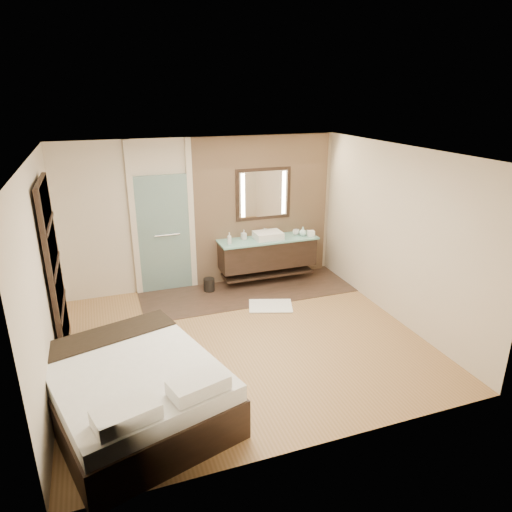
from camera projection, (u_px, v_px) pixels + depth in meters
name	position (u px, v px, depth m)	size (l,w,h in m)	color
floor	(244.00, 340.00, 6.67)	(5.00, 5.00, 0.00)	olive
tile_strip	(248.00, 291.00, 8.28)	(3.80, 1.30, 0.01)	#31241B
stone_wall	(262.00, 209.00, 8.51)	(2.60, 0.08, 2.70)	tan
vanity	(268.00, 253.00, 8.52)	(1.85, 0.55, 0.88)	black
mirror_unit	(263.00, 194.00, 8.36)	(1.06, 0.04, 0.96)	black
frosted_door	(164.00, 229.00, 8.00)	(1.10, 0.12, 2.70)	#A9D6D0
shoji_partition	(55.00, 270.00, 6.03)	(0.06, 1.20, 2.40)	black
bed	(134.00, 390.00, 5.02)	(2.20, 2.48, 0.81)	black
bath_mat	(270.00, 306.00, 7.69)	(0.72, 0.50, 0.02)	white
waste_bin	(209.00, 285.00, 8.25)	(0.20, 0.20, 0.25)	black
tissue_box	(311.00, 233.00, 8.55)	(0.12, 0.12, 0.10)	white
soap_bottle_a	(229.00, 238.00, 8.08)	(0.08, 0.08, 0.21)	silver
soap_bottle_b	(244.00, 235.00, 8.33)	(0.08, 0.08, 0.18)	#B2B2B2
soap_bottle_c	(303.00, 231.00, 8.55)	(0.13, 0.13, 0.17)	#BEEFEC
cup	(296.00, 232.00, 8.62)	(0.13, 0.13, 0.10)	silver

